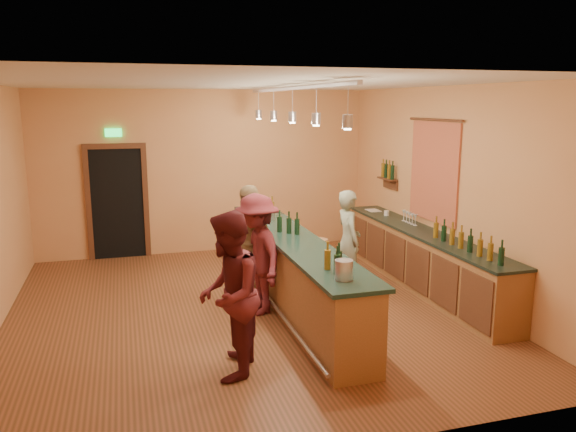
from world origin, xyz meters
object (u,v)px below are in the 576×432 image
object	(u,v)px
back_counter	(422,259)
customer_a	(228,295)
customer_b	(250,244)
tasting_bar	(292,266)
bartender	(348,241)
bar_stool	(318,247)
customer_c	(257,254)

from	to	relation	value
back_counter	customer_a	size ratio (longest dim) A/B	2.49
back_counter	customer_b	size ratio (longest dim) A/B	2.56
tasting_bar	bartender	xyz separation A→B (m)	(1.05, 0.41, 0.20)
customer_a	bar_stool	xyz separation A→B (m)	(2.10, 3.04, -0.38)
customer_c	bar_stool	bearing A→B (deg)	121.18
back_counter	customer_c	xyz separation A→B (m)	(-2.79, -0.31, 0.37)
tasting_bar	customer_b	world-z (taller)	customer_b
customer_b	customer_a	bearing A→B (deg)	-37.98
back_counter	tasting_bar	xyz separation A→B (m)	(-2.24, -0.18, 0.12)
customer_b	customer_c	size ratio (longest dim) A/B	1.04
customer_b	bartender	bearing A→B (deg)	72.41
customer_a	customer_b	xyz separation A→B (m)	(0.73, 2.21, -0.03)
bartender	tasting_bar	bearing A→B (deg)	113.12
tasting_bar	customer_b	size ratio (longest dim) A/B	2.87
bar_stool	customer_c	bearing A→B (deg)	-136.52
back_counter	bartender	world-z (taller)	bartender
customer_b	customer_c	xyz separation A→B (m)	(0.00, -0.47, -0.03)
customer_a	customer_c	world-z (taller)	customer_a
back_counter	customer_c	bearing A→B (deg)	-173.74
customer_c	bar_stool	distance (m)	1.91
back_counter	tasting_bar	world-z (taller)	tasting_bar
bartender	customer_c	distance (m)	1.68
customer_a	customer_c	bearing A→B (deg)	176.80
back_counter	bartender	bearing A→B (deg)	169.37
tasting_bar	bartender	world-z (taller)	bartender
tasting_bar	customer_a	distance (m)	2.28
customer_b	customer_c	bearing A→B (deg)	-19.70
back_counter	customer_a	world-z (taller)	customer_a
customer_b	customer_c	distance (m)	0.47
customer_b	bar_stool	distance (m)	1.64
customer_b	tasting_bar	bearing A→B (deg)	38.03
back_counter	customer_c	distance (m)	2.83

